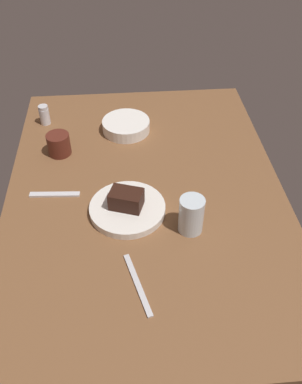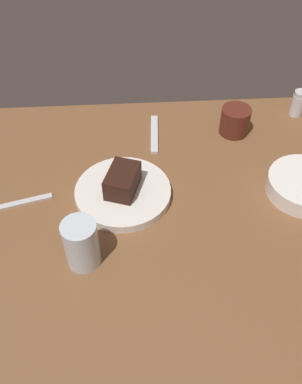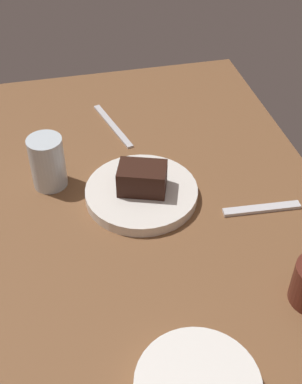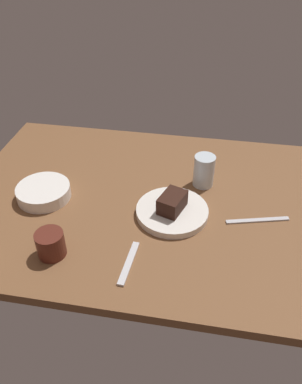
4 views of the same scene
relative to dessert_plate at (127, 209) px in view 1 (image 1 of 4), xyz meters
The scene contains 9 objects.
dining_table 10.74cm from the dessert_plate, 34.10° to the right, with size 120.00×84.00×3.00cm, color brown.
dessert_plate is the anchor object (origin of this frame).
chocolate_cake_slice 3.73cm from the dessert_plate, 69.57° to the left, with size 9.06×6.16×5.27cm, color black.
salt_shaker 56.14cm from the dessert_plate, 30.16° to the left, with size 3.65×3.65×7.27cm.
water_glass 19.27cm from the dessert_plate, 115.64° to the right, with size 6.83×6.83×10.78cm, color silver.
side_bowl 41.36cm from the dessert_plate, ahead, with size 16.91×16.91×4.07cm, color white.
coffee_cup 36.72cm from the dessert_plate, 35.88° to the left, with size 7.64×7.64×7.30cm, color #562319.
dessert_spoon 23.18cm from the dessert_plate, 68.08° to the left, with size 15.00×1.80×0.70cm, color silver.
butter_knife 25.46cm from the dessert_plate, behind, with size 19.00×1.40×0.50cm, color silver.
Camera 1 is at (-93.75, 6.09, 88.22)cm, focal length 39.02 mm.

